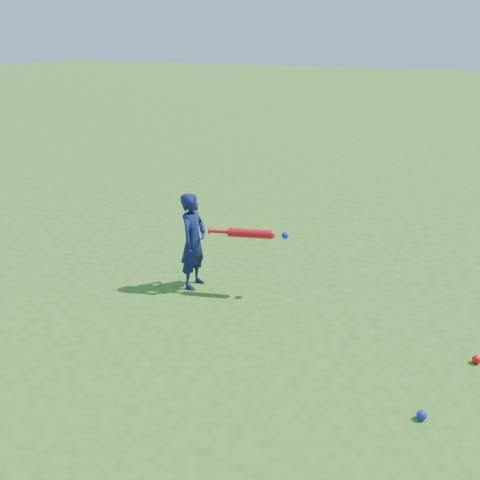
% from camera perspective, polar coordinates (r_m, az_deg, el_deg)
% --- Properties ---
extents(ground, '(80.00, 80.00, 0.00)m').
position_cam_1_polar(ground, '(6.01, -6.75, -4.23)').
color(ground, '#2C6417').
rests_on(ground, ground).
extents(child, '(0.28, 0.40, 1.04)m').
position_cam_1_polar(child, '(5.65, -5.00, -0.11)').
color(child, '#0F1446').
rests_on(child, ground).
extents(ground_ball_red, '(0.07, 0.07, 0.07)m').
position_cam_1_polar(ground_ball_red, '(4.95, 23.92, -11.56)').
color(ground_ball_red, red).
rests_on(ground_ball_red, ground).
extents(ground_ball_blue, '(0.07, 0.07, 0.07)m').
position_cam_1_polar(ground_ball_blue, '(4.18, 18.81, -17.27)').
color(ground_ball_blue, '#0B1BC5').
rests_on(ground_ball_blue, ground).
extents(bat_swing, '(0.79, 0.32, 0.09)m').
position_cam_1_polar(bat_swing, '(5.43, 1.39, 0.69)').
color(bat_swing, red).
rests_on(bat_swing, ground).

